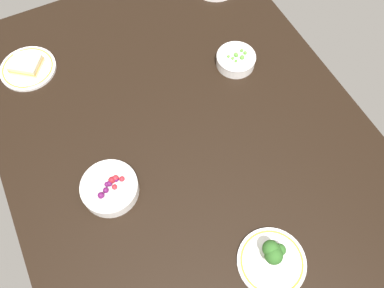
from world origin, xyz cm
name	(u,v)px	position (x,y,z in cm)	size (l,w,h in cm)	color
dining_table	(192,150)	(0.00, 0.00, 2.00)	(156.97, 109.75, 4.00)	black
bowl_peas	(236,60)	(22.24, -27.47, 6.30)	(13.31, 13.31, 5.33)	white
plate_broccoli	(272,258)	(-39.46, -3.85, 6.46)	(18.29, 18.29, 7.86)	white
plate_sandwich	(27,67)	(51.17, 36.75, 5.30)	(18.70, 18.70, 4.25)	white
bowl_berries	(110,188)	(-2.54, 27.14, 6.51)	(16.32, 16.32, 6.22)	white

